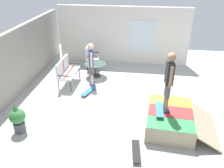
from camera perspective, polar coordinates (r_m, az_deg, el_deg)
ground_plane at (r=7.88m, az=3.38°, el=-5.39°), size 12.00×12.00×0.10m
back_wall_cinderblock at (r=8.54m, az=-24.22°, el=3.79°), size 9.00×0.20×2.26m
house_facade at (r=10.83m, az=2.77°, el=11.99°), size 0.23×6.00×2.60m
skate_ramp at (r=6.94m, az=14.36°, el=-8.42°), size 1.89×2.09×0.52m
patio_bench at (r=9.06m, az=-11.38°, el=3.54°), size 1.26×0.56×1.02m
patio_chair_near_house at (r=10.38m, az=-5.34°, el=7.18°), size 0.64×0.58×1.02m
patio_table at (r=9.63m, az=-4.13°, el=4.18°), size 0.90×0.90×0.57m
person_watching at (r=8.71m, az=-5.17°, el=5.61°), size 0.47×0.30×1.68m
person_skater at (r=6.28m, az=13.95°, el=1.37°), size 0.48×0.27×1.75m
skateboard_by_bench at (r=8.51m, az=-5.84°, el=-1.72°), size 0.82×0.48×0.10m
skateboard_spare at (r=6.04m, az=6.02°, el=-16.21°), size 0.82×0.28×0.10m
skateboard_on_ramp at (r=6.67m, az=11.72°, el=-6.14°), size 0.80×0.21×0.10m
potted_plant at (r=6.94m, az=-22.40°, el=-7.78°), size 0.44×0.44×0.92m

